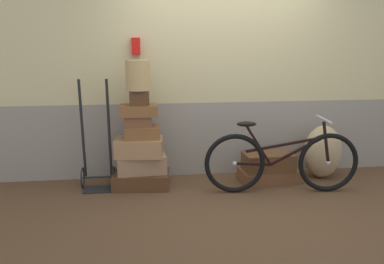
% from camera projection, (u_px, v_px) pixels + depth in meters
% --- Properties ---
extents(ground, '(9.69, 5.20, 0.06)m').
position_uv_depth(ground, '(235.00, 196.00, 4.49)').
color(ground, '#513823').
extents(station_building, '(7.69, 0.74, 3.09)m').
position_uv_depth(station_building, '(223.00, 53.00, 4.97)').
color(station_building, gray).
rests_on(station_building, ground).
extents(suitcase_0, '(0.68, 0.48, 0.18)m').
position_uv_depth(suitcase_0, '(141.00, 180.00, 4.70)').
color(suitcase_0, '#4C2D19').
rests_on(suitcase_0, ground).
extents(suitcase_1, '(0.59, 0.38, 0.21)m').
position_uv_depth(suitcase_1, '(142.00, 163.00, 4.68)').
color(suitcase_1, '#937051').
rests_on(suitcase_1, suitcase_0).
extents(suitcase_2, '(0.57, 0.41, 0.21)m').
position_uv_depth(suitcase_2, '(139.00, 147.00, 4.59)').
color(suitcase_2, '#9E754C').
rests_on(suitcase_2, suitcase_1).
extents(suitcase_3, '(0.41, 0.29, 0.14)m').
position_uv_depth(suitcase_3, '(142.00, 132.00, 4.56)').
color(suitcase_3, brown).
rests_on(suitcase_3, suitcase_2).
extents(suitcase_4, '(0.31, 0.20, 0.12)m').
position_uv_depth(suitcase_4, '(138.00, 121.00, 4.52)').
color(suitcase_4, brown).
rests_on(suitcase_4, suitcase_3).
extents(suitcase_5, '(0.43, 0.28, 0.13)m').
position_uv_depth(suitcase_5, '(139.00, 110.00, 4.51)').
color(suitcase_5, brown).
rests_on(suitcase_5, suitcase_4).
extents(suitcase_6, '(0.22, 0.15, 0.17)m').
position_uv_depth(suitcase_6, '(139.00, 98.00, 4.46)').
color(suitcase_6, '#4C2D19').
rests_on(suitcase_6, suitcase_5).
extents(suitcase_7, '(0.76, 0.46, 0.15)m').
position_uv_depth(suitcase_7, '(269.00, 175.00, 4.89)').
color(suitcase_7, brown).
rests_on(suitcase_7, ground).
extents(suitcase_8, '(0.61, 0.36, 0.21)m').
position_uv_depth(suitcase_8, '(268.00, 162.00, 4.83)').
color(suitcase_8, brown).
rests_on(suitcase_8, suitcase_7).
extents(wicker_basket, '(0.27, 0.27, 0.34)m').
position_uv_depth(wicker_basket, '(138.00, 75.00, 4.43)').
color(wicker_basket, tan).
rests_on(wicker_basket, suitcase_6).
extents(luggage_trolley, '(0.38, 0.34, 1.28)m').
position_uv_depth(luggage_trolley, '(97.00, 161.00, 4.61)').
color(luggage_trolley, black).
rests_on(luggage_trolley, ground).
extents(burlap_sack, '(0.47, 0.40, 0.67)m').
position_uv_depth(burlap_sack, '(323.00, 152.00, 4.99)').
color(burlap_sack, tan).
rests_on(burlap_sack, ground).
extents(bicycle, '(1.75, 0.46, 0.86)m').
position_uv_depth(bicycle, '(281.00, 161.00, 4.47)').
color(bicycle, black).
rests_on(bicycle, ground).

